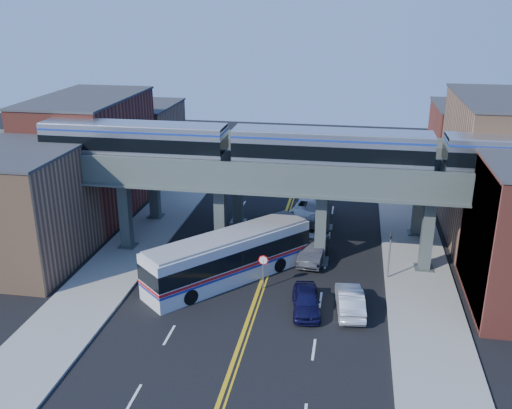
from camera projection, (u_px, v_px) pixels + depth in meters
ground at (252, 309)px, 38.46m from camera, size 120.00×120.00×0.00m
sidewalk_west at (142, 238)px, 49.54m from camera, size 5.00×70.00×0.16m
sidewalk_east at (414, 258)px, 45.82m from camera, size 5.00×70.00×0.16m
building_west_a at (23, 210)px, 43.60m from camera, size 8.00×10.00×9.00m
building_west_b at (91, 156)px, 54.36m from camera, size 8.00×14.00×11.00m
building_west_c at (141, 140)px, 66.90m from camera, size 8.00×10.00×8.00m
building_east_b at (500, 170)px, 48.21m from camera, size 8.00×14.00×12.00m
building_east_c at (471, 149)px, 60.76m from camera, size 8.00×10.00×9.00m
mural_panel at (476, 236)px, 38.18m from camera, size 0.10×9.50×9.50m
elevated_viaduct_near at (270, 182)px, 43.64m from camera, size 52.00×3.60×7.40m
elevated_viaduct_far at (282, 158)px, 50.11m from camera, size 52.00×3.60×7.40m
transit_train at (331, 150)px, 41.97m from camera, size 45.20×2.83×3.30m
stop_sign at (263, 266)px, 40.58m from camera, size 0.76×0.09×2.63m
traffic_signal at (390, 251)px, 41.73m from camera, size 0.15×0.18×4.10m
transit_bus at (229, 257)px, 41.93m from camera, size 11.11×11.91×3.44m
car_lane_a at (306, 301)px, 37.96m from camera, size 2.40×4.74×1.55m
car_lane_b at (313, 250)px, 45.36m from camera, size 2.29×5.36×1.72m
car_lane_c at (309, 208)px, 54.19m from camera, size 3.75×6.67×1.76m
car_lane_d at (315, 211)px, 53.67m from camera, size 2.52×5.95×1.71m
car_parked_curb at (350, 300)px, 37.93m from camera, size 2.20×5.01×1.60m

